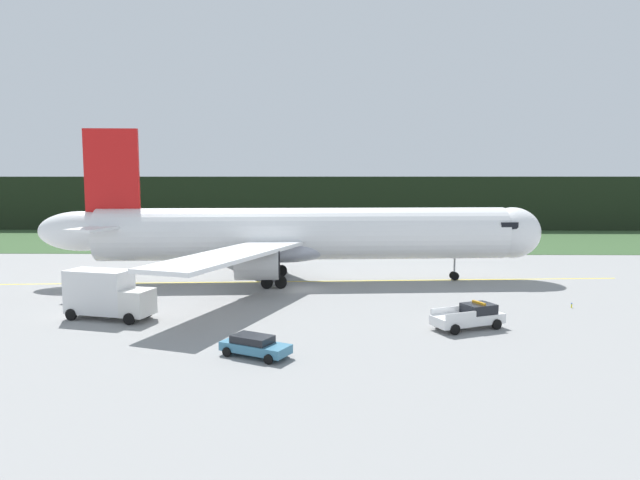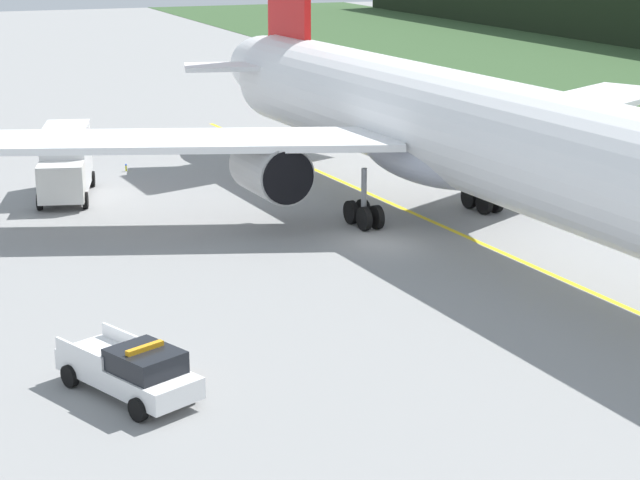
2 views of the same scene
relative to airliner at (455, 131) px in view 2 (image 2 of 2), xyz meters
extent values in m
plane|color=gray|center=(0.55, -4.31, -5.00)|extent=(320.00, 320.00, 0.00)
cube|color=yellow|center=(0.54, 0.04, -5.00)|extent=(68.67, 5.41, 0.01)
cylinder|color=white|center=(0.54, 0.04, 0.14)|extent=(43.32, 8.68, 5.51)
ellipsoid|color=white|center=(-22.56, -1.68, 0.55)|extent=(9.09, 4.77, 4.13)
ellipsoid|color=#B1B5C5|center=(-1.61, -0.12, -1.38)|extent=(11.42, 6.58, 3.03)
cube|color=white|center=(-6.88, 10.93, -0.55)|extent=(13.98, 20.60, 0.35)
cylinder|color=#A9A9A9|center=(-4.64, 7.68, -1.94)|extent=(4.22, 3.14, 2.85)
cylinder|color=black|center=(-2.59, 7.83, -1.94)|extent=(0.31, 2.62, 2.62)
cube|color=white|center=(-5.19, -11.83, -0.55)|extent=(11.46, 21.13, 0.35)
cylinder|color=#A9A9A9|center=(-3.45, -8.28, -1.94)|extent=(4.22, 3.14, 2.85)
cylinder|color=black|center=(-1.40, -8.13, -1.94)|extent=(0.31, 2.62, 2.62)
cube|color=white|center=(-20.01, 1.94, 1.10)|extent=(5.22, 7.09, 0.28)
cube|color=white|center=(-19.51, -4.88, 1.10)|extent=(4.45, 6.96, 0.28)
cylinder|color=gray|center=(-2.87, 3.38, -3.21)|extent=(0.28, 0.28, 2.39)
cylinder|color=black|center=(-2.15, 3.08, -4.40)|extent=(1.22, 0.39, 1.20)
cylinder|color=black|center=(-2.20, 3.78, -4.40)|extent=(1.22, 0.39, 1.20)
cylinder|color=black|center=(-3.54, 2.97, -4.40)|extent=(1.22, 0.39, 1.20)
cylinder|color=black|center=(-3.60, 3.67, -4.40)|extent=(1.22, 0.39, 1.20)
cylinder|color=gray|center=(-2.34, -3.76, -3.21)|extent=(0.28, 0.28, 2.39)
cylinder|color=black|center=(-1.67, -3.36, -4.40)|extent=(1.22, 0.39, 1.20)
cylinder|color=black|center=(-1.62, -4.06, -4.40)|extent=(1.22, 0.39, 1.20)
cylinder|color=black|center=(-3.07, -3.47, -4.40)|extent=(1.22, 0.39, 1.20)
cylinder|color=black|center=(-3.01, -4.16, -4.40)|extent=(1.22, 0.39, 1.20)
cube|color=white|center=(13.38, -19.13, -4.27)|extent=(5.73, 3.98, 0.70)
cube|color=black|center=(14.26, -18.73, -3.57)|extent=(2.70, 2.51, 0.70)
cube|color=white|center=(11.82, -18.82, -3.70)|extent=(2.41, 1.15, 0.45)
cube|color=white|center=(12.57, -20.50, -3.70)|extent=(2.41, 1.15, 0.45)
cube|color=orange|center=(14.26, -18.73, -3.14)|extent=(0.74, 1.32, 0.16)
cylinder|color=black|center=(14.65, -17.48, -4.62)|extent=(0.79, 0.53, 0.76)
cylinder|color=black|center=(15.46, -19.28, -4.62)|extent=(0.79, 0.53, 0.76)
cylinder|color=black|center=(11.29, -18.98, -4.62)|extent=(0.79, 0.53, 0.76)
cylinder|color=black|center=(12.10, -20.78, -4.62)|extent=(0.79, 0.53, 0.76)
cube|color=silver|center=(-11.49, -17.28, -3.55)|extent=(2.44, 2.80, 2.00)
cube|color=silver|center=(-14.81, -16.42, -2.86)|extent=(5.41, 3.57, 3.39)
cylinder|color=#99999E|center=(-13.85, -16.67, -4.64)|extent=(0.77, 0.29, 1.04)
cylinder|color=#99999E|center=(-15.77, -16.17, -4.64)|extent=(0.77, 0.29, 1.04)
cylinder|color=black|center=(-11.19, -16.12, -4.55)|extent=(0.94, 0.48, 0.90)
cylinder|color=black|center=(-11.79, -18.44, -4.55)|extent=(0.94, 0.48, 0.90)
cylinder|color=black|center=(-16.19, -14.82, -4.55)|extent=(0.94, 0.48, 0.90)
cylinder|color=black|center=(-16.79, -17.15, -4.55)|extent=(0.94, 0.48, 0.90)
cube|color=black|center=(12.68, -17.13, -4.99)|extent=(0.61, 0.61, 0.03)
cone|color=orange|center=(12.68, -17.13, -4.60)|extent=(0.47, 0.47, 0.74)
cylinder|color=yellow|center=(-19.50, -12.15, -4.83)|extent=(0.10, 0.10, 0.35)
sphere|color=blue|center=(-19.50, -12.15, -4.60)|extent=(0.12, 0.12, 0.12)
camera|label=1|loc=(3.31, -59.75, 5.86)|focal=31.74mm
camera|label=2|loc=(45.28, -25.34, 9.45)|focal=60.35mm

